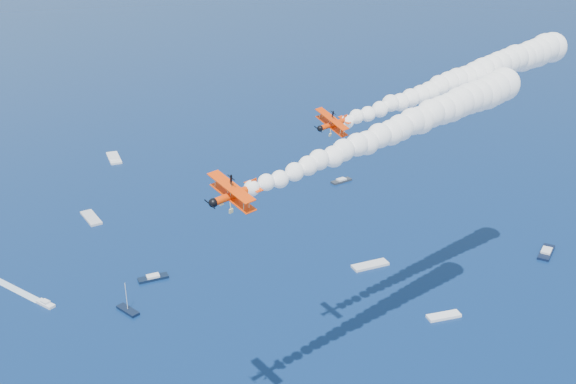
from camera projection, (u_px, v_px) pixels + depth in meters
biplane_lead at (333, 124)px, 111.57m from camera, size 6.97×8.29×6.60m
biplane_trail at (234, 194)px, 93.47m from camera, size 9.07×10.43×7.55m
smoke_trail_lead at (461, 79)px, 129.03m from camera, size 66.50×10.72×11.55m
smoke_trail_trail at (395, 129)px, 111.59m from camera, size 66.68×14.22×11.55m
spectator_boats at (72, 253)px, 189.52m from camera, size 232.94×166.12×0.70m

